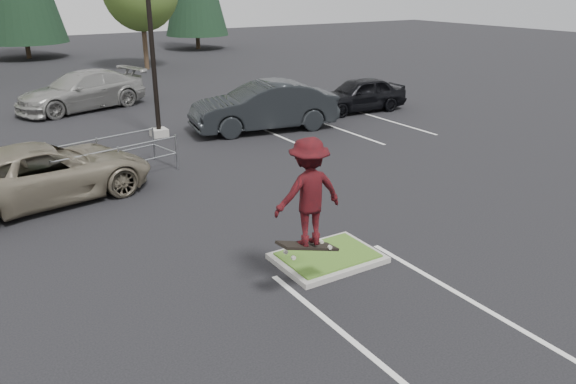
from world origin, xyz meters
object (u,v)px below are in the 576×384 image
car_l_tan (44,173)px  car_r_black (359,94)px  cart_corral (94,159)px  skateboarder (309,193)px  light_pole (149,15)px  car_far_silver (83,91)px  car_r_charc (264,106)px

car_l_tan → car_r_black: size_ratio=1.26×
cart_corral → skateboarder: skateboarder is taller
light_pole → car_l_tan: light_pole is taller
car_l_tan → car_far_silver: size_ratio=0.95×
car_r_charc → car_far_silver: bearing=-136.5°
skateboarder → car_l_tan: size_ratio=0.40×
car_r_charc → car_far_silver: 9.52m
car_r_charc → car_r_black: (5.50, 0.77, -0.19)m
cart_corral → car_r_black: 13.43m
light_pole → car_r_charc: (4.00, -1.27, -3.59)m
light_pole → car_r_charc: size_ratio=1.73×
cart_corral → car_r_black: (12.95, 3.59, 0.06)m
car_r_charc → car_far_silver: car_r_charc is taller
skateboarder → car_r_black: skateboarder is taller
cart_corral → car_far_silver: (2.18, 10.76, 0.17)m
skateboarder → car_l_tan: bearing=-63.5°
skateboarder → car_r_charc: skateboarder is taller
car_r_charc → car_r_black: bearing=108.0°
cart_corral → skateboarder: (1.75, -8.91, 1.41)m
cart_corral → skateboarder: size_ratio=1.83×
car_l_tan → car_r_charc: size_ratio=0.98×
skateboarder → car_l_tan: skateboarder is taller
car_l_tan → car_r_black: (14.50, 4.50, -0.02)m
car_r_charc → car_r_black: car_r_charc is taller
light_pole → skateboarder: size_ratio=4.39×
skateboarder → car_r_black: bearing=-127.8°
car_far_silver → car_r_black: bearing=39.9°
light_pole → skateboarder: 13.33m
car_r_charc → cart_corral: bearing=-59.3°
light_pole → car_far_silver: (-1.26, 6.67, -3.68)m
skateboarder → car_r_black: size_ratio=0.51×
car_l_tan → skateboarder: bearing=-167.2°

